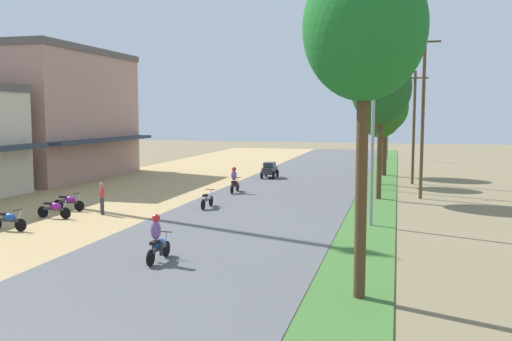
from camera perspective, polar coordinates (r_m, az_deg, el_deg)
shophouse_mid at (r=46.38m, az=-20.89°, el=5.54°), size 10.22×13.52×10.10m
parked_motorbike_fourth at (r=25.75m, az=-24.51°, el=-4.68°), size 1.80×0.54×0.94m
parked_motorbike_fifth at (r=27.92m, az=-20.37°, el=-3.73°), size 1.80×0.54×0.94m
parked_motorbike_sixth at (r=29.83m, az=-19.00°, el=-3.08°), size 1.80×0.54×0.94m
pedestrian_on_shoulder at (r=28.16m, az=-15.85°, el=-2.65°), size 0.43×0.42×1.62m
median_tree_nearest at (r=14.91m, az=11.29°, el=14.26°), size 3.25×3.25×9.17m
median_tree_second at (r=32.72m, az=12.96°, el=8.47°), size 3.51×3.51×8.73m
median_tree_third at (r=39.61m, az=12.90°, el=5.57°), size 2.97×2.97×6.42m
median_tree_fourth at (r=45.53m, az=13.40°, el=6.43°), size 3.69×3.69×7.58m
streetlamp_near at (r=24.74m, az=12.15°, el=4.78°), size 3.16×0.20×7.92m
streetlamp_mid at (r=36.80m, az=12.99°, el=5.41°), size 3.16×0.20×8.31m
streetlamp_far at (r=62.12m, az=13.68°, el=5.41°), size 3.16×0.20×8.03m
utility_pole_near at (r=40.77m, az=16.21°, el=4.56°), size 1.80×0.20×8.11m
utility_pole_far at (r=33.77m, az=17.08°, el=5.70°), size 1.80×0.20×9.76m
car_hatchback_charcoal at (r=42.52m, az=1.44°, el=0.11°), size 1.04×2.00×1.23m
motorbike_ahead_second at (r=18.76m, az=-10.28°, el=-7.12°), size 0.54×1.80×1.66m
motorbike_ahead_third at (r=29.11m, az=-5.13°, el=-2.95°), size 0.54×1.80×0.94m
motorbike_ahead_fourth at (r=34.52m, az=-2.27°, el=-1.06°), size 0.54×1.80×1.66m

